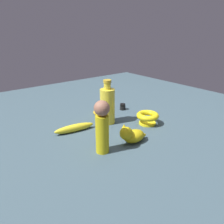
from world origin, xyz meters
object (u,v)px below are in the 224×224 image
at_px(bangle, 103,112).
at_px(bottle_tall, 107,105).
at_px(banana, 74,128).
at_px(person_figure_adult, 102,126).
at_px(cat_figurine, 131,135).
at_px(bowl, 148,117).
at_px(nail_polish_jar, 123,107).

distance_m(bangle, bottle_tall, 0.16).
bearing_deg(bangle, banana, -67.10).
distance_m(person_figure_adult, bottle_tall, 0.29).
distance_m(bottle_tall, cat_figurine, 0.25).
height_order(banana, cat_figurine, cat_figurine).
bearing_deg(bottle_tall, bowl, 46.93).
bearing_deg(bangle, bowl, 20.05).
bearing_deg(bowl, cat_figurine, -65.07).
xyz_separation_m(person_figure_adult, cat_figurine, (0.02, 0.14, -0.08)).
relative_size(bottle_tall, cat_figurine, 1.63).
xyz_separation_m(bangle, cat_figurine, (0.35, -0.10, 0.03)).
xyz_separation_m(bowl, bangle, (-0.26, -0.09, -0.03)).
distance_m(bowl, bottle_tall, 0.22).
height_order(bangle, bottle_tall, bottle_tall).
relative_size(bangle, nail_polish_jar, 2.96).
bearing_deg(banana, nail_polish_jar, -159.45).
xyz_separation_m(bowl, nail_polish_jar, (-0.24, 0.04, -0.02)).
xyz_separation_m(bowl, banana, (-0.16, -0.34, -0.02)).
bearing_deg(banana, bangle, -148.82).
bearing_deg(person_figure_adult, bottle_tall, 139.17).
relative_size(banana, cat_figurine, 1.40).
height_order(person_figure_adult, bottle_tall, bottle_tall).
xyz_separation_m(person_figure_adult, bangle, (-0.33, 0.25, -0.10)).
relative_size(bowl, bangle, 1.04).
bearing_deg(person_figure_adult, bowl, 102.40).
height_order(bowl, cat_figurine, cat_figurine).
relative_size(person_figure_adult, bottle_tall, 0.95).
xyz_separation_m(nail_polish_jar, banana, (0.08, -0.38, 0.00)).
height_order(bangle, banana, banana).
height_order(person_figure_adult, cat_figurine, person_figure_adult).
bearing_deg(person_figure_adult, cat_figurine, 82.78).
relative_size(bangle, banana, 0.56).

